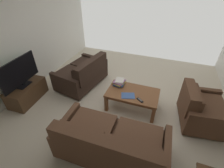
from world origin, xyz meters
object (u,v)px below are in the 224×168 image
(sofa_main, at_px, (110,144))
(loose_magazine, at_px, (128,96))
(loveseat_near, at_px, (83,74))
(book_stack, at_px, (119,82))
(tv_remote, at_px, (140,100))
(armchair_side, at_px, (200,109))
(tv_stand, at_px, (27,92))
(coffee_table, at_px, (133,95))
(flat_tv, at_px, (19,73))

(sofa_main, relative_size, loose_magazine, 6.38)
(loose_magazine, bearing_deg, loveseat_near, 49.01)
(sofa_main, height_order, loveseat_near, sofa_main)
(book_stack, height_order, tv_remote, book_stack)
(armchair_side, height_order, book_stack, armchair_side)
(loveseat_near, bearing_deg, tv_stand, 46.68)
(coffee_table, height_order, loose_magazine, loose_magazine)
(book_stack, distance_m, loose_magazine, 0.45)
(loose_magazine, bearing_deg, book_stack, 24.50)
(book_stack, bearing_deg, sofa_main, 102.54)
(sofa_main, height_order, tv_stand, sofa_main)
(tv_remote, bearing_deg, flat_tv, 8.08)
(flat_tv, xyz_separation_m, loose_magazine, (-2.35, -0.43, -0.32))
(tv_stand, bearing_deg, book_stack, -159.64)
(loveseat_near, bearing_deg, loose_magazine, 156.91)
(armchair_side, relative_size, loose_magazine, 3.56)
(flat_tv, xyz_separation_m, tv_remote, (-2.61, -0.37, -0.31))
(sofa_main, height_order, armchair_side, sofa_main)
(tv_stand, bearing_deg, coffee_table, -166.47)
(loveseat_near, xyz_separation_m, loose_magazine, (-1.38, 0.59, 0.09))
(flat_tv, bearing_deg, book_stack, -159.61)
(armchair_side, distance_m, loose_magazine, 1.43)
(flat_tv, bearing_deg, loose_magazine, -169.56)
(loveseat_near, height_order, book_stack, loveseat_near)
(loveseat_near, xyz_separation_m, tv_stand, (0.96, 1.02, -0.14))
(tv_stand, relative_size, loose_magazine, 3.36)
(flat_tv, relative_size, book_stack, 3.23)
(flat_tv, xyz_separation_m, book_stack, (-2.05, -0.76, -0.26))
(loveseat_near, bearing_deg, coffee_table, 163.06)
(loose_magazine, bearing_deg, sofa_main, 163.24)
(sofa_main, distance_m, loveseat_near, 2.22)
(tv_stand, height_order, book_stack, book_stack)
(book_stack, xyz_separation_m, loose_magazine, (-0.30, 0.33, -0.06))
(coffee_table, height_order, flat_tv, flat_tv)
(tv_stand, xyz_separation_m, armchair_side, (-3.76, -0.62, 0.14))
(sofa_main, distance_m, tv_remote, 1.09)
(coffee_table, bearing_deg, armchair_side, -178.29)
(loose_magazine, bearing_deg, tv_stand, 82.52)
(tv_stand, bearing_deg, flat_tv, 123.13)
(tv_stand, height_order, armchair_side, armchair_side)
(sofa_main, distance_m, armchair_side, 1.91)
(flat_tv, distance_m, armchair_side, 3.84)
(coffee_table, bearing_deg, tv_remote, 133.46)
(book_stack, height_order, loose_magazine, book_stack)
(armchair_side, xyz_separation_m, book_stack, (1.71, -0.14, 0.15))
(loveseat_near, bearing_deg, book_stack, 166.43)
(tv_remote, xyz_separation_m, loose_magazine, (0.26, -0.06, -0.01))
(loveseat_near, xyz_separation_m, armchair_side, (-2.80, 0.40, 0.00))
(coffee_table, distance_m, tv_stand, 2.49)
(coffee_table, xyz_separation_m, tv_stand, (2.41, 0.58, -0.16))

